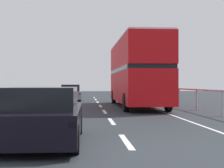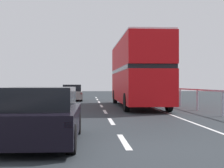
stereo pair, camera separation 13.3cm
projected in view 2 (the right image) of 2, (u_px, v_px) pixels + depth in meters
name	position (u px, v px, depth m)	size (l,w,h in m)	color
ground_plane	(128.00, 151.00, 7.64)	(73.15, 120.00, 0.10)	#252B2F
lane_paint_markings	(144.00, 114.00, 16.28)	(3.23, 46.00, 0.01)	silver
bridge_side_railing	(209.00, 94.00, 17.00)	(0.10, 42.00, 1.20)	#ABABBE
double_decker_bus_red	(138.00, 71.00, 21.50)	(2.60, 10.56, 4.29)	red
hatchback_car_near	(43.00, 116.00, 8.36)	(1.87, 4.26, 1.41)	black
sedan_car_ahead	(72.00, 93.00, 29.46)	(1.90, 4.49, 1.42)	gray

